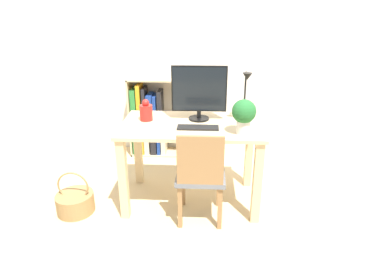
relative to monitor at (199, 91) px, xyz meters
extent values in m
plane|color=#CCB284|center=(-0.06, -0.13, -1.03)|extent=(10.00, 10.00, 0.00)
cube|color=silver|center=(-0.06, 1.07, 0.27)|extent=(8.00, 0.05, 2.60)
cube|color=#D8BC8C|center=(-0.06, -0.13, -0.28)|extent=(1.22, 0.71, 0.03)
cube|color=#D8BC8C|center=(-0.62, -0.42, -0.66)|extent=(0.07, 0.07, 0.73)
cube|color=#D8BC8C|center=(0.49, -0.42, -0.66)|extent=(0.07, 0.07, 0.73)
cube|color=#D8BC8C|center=(-0.62, 0.17, -0.66)|extent=(0.07, 0.07, 0.73)
cube|color=#D8BC8C|center=(0.49, 0.17, -0.66)|extent=(0.07, 0.07, 0.73)
cylinder|color=black|center=(0.00, 0.00, -0.25)|extent=(0.19, 0.19, 0.02)
cylinder|color=black|center=(0.00, 0.00, -0.21)|extent=(0.04, 0.04, 0.07)
cube|color=black|center=(0.00, 0.00, 0.02)|extent=(0.49, 0.02, 0.41)
cube|color=black|center=(0.00, 0.00, 0.02)|extent=(0.46, 0.03, 0.38)
cube|color=black|center=(0.00, -0.24, -0.25)|extent=(0.35, 0.11, 0.02)
cylinder|color=#B2231E|center=(-0.47, -0.05, -0.19)|extent=(0.12, 0.12, 0.14)
sphere|color=#B2231E|center=(-0.47, -0.05, -0.10)|extent=(0.06, 0.06, 0.06)
cylinder|color=black|center=(0.40, 0.02, -0.25)|extent=(0.10, 0.10, 0.02)
cylinder|color=black|center=(0.40, 0.02, -0.04)|extent=(0.02, 0.02, 0.41)
cylinder|color=black|center=(0.40, -0.03, 0.17)|extent=(0.01, 0.10, 0.01)
cone|color=black|center=(0.40, -0.08, 0.15)|extent=(0.08, 0.08, 0.06)
cylinder|color=silver|center=(0.36, -0.33, -0.21)|extent=(0.11, 0.11, 0.11)
sphere|color=#23662D|center=(0.36, -0.33, -0.08)|extent=(0.19, 0.19, 0.19)
cube|color=slate|center=(0.03, -0.38, -0.62)|extent=(0.40, 0.40, 0.04)
cube|color=olive|center=(0.03, -0.56, -0.40)|extent=(0.36, 0.03, 0.40)
cube|color=olive|center=(-0.13, -0.54, -0.83)|extent=(0.04, 0.04, 0.39)
cube|color=olive|center=(0.19, -0.54, -0.83)|extent=(0.04, 0.04, 0.39)
cube|color=olive|center=(-0.13, -0.22, -0.83)|extent=(0.04, 0.04, 0.39)
cube|color=olive|center=(0.19, -0.22, -0.83)|extent=(0.04, 0.04, 0.39)
cube|color=#D8BC8C|center=(-0.84, 0.89, -0.55)|extent=(0.02, 0.28, 0.95)
cube|color=#D8BC8C|center=(-0.12, 0.89, -0.55)|extent=(0.02, 0.28, 0.95)
cube|color=#D8BC8C|center=(-0.48, 0.89, -1.02)|extent=(0.74, 0.28, 0.02)
cube|color=#D8BC8C|center=(-0.48, 0.89, -0.09)|extent=(0.74, 0.28, 0.02)
cube|color=#D8BC8C|center=(-0.48, 0.89, -0.55)|extent=(0.71, 0.28, 0.02)
cube|color=#2D7F38|center=(-0.79, 0.89, -0.83)|extent=(0.07, 0.24, 0.35)
cube|color=orange|center=(-0.72, 0.89, -0.85)|extent=(0.06, 0.24, 0.31)
cube|color=beige|center=(-0.66, 0.89, -0.85)|extent=(0.06, 0.24, 0.33)
cube|color=black|center=(-0.58, 0.89, -0.88)|extent=(0.07, 0.24, 0.26)
cube|color=navy|center=(-0.51, 0.89, -0.84)|extent=(0.04, 0.24, 0.34)
cube|color=beige|center=(-0.46, 0.89, -0.88)|extent=(0.05, 0.24, 0.25)
cube|color=#2D7F38|center=(-0.79, 0.89, -0.38)|extent=(0.06, 0.24, 0.34)
cube|color=orange|center=(-0.73, 0.89, -0.35)|extent=(0.05, 0.24, 0.40)
cube|color=black|center=(-0.67, 0.89, -0.37)|extent=(0.04, 0.24, 0.35)
cube|color=navy|center=(-0.61, 0.89, -0.41)|extent=(0.07, 0.24, 0.28)
cube|color=navy|center=(-0.55, 0.89, -0.41)|extent=(0.04, 0.24, 0.26)
cube|color=black|center=(-0.49, 0.89, -0.39)|extent=(0.05, 0.24, 0.32)
cylinder|color=#997547|center=(-1.08, -0.37, -0.94)|extent=(0.33, 0.33, 0.17)
torus|color=#997547|center=(-1.08, -0.37, -0.77)|extent=(0.28, 0.02, 0.28)
camera|label=1|loc=(0.08, -2.74, 0.70)|focal=30.00mm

